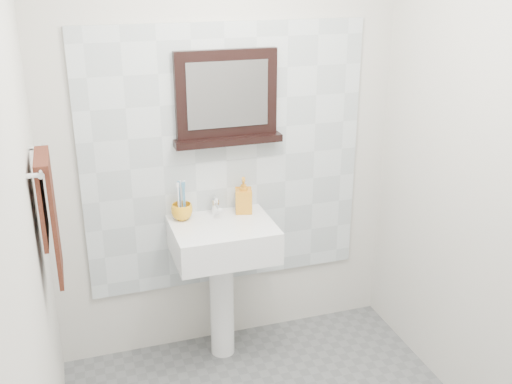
% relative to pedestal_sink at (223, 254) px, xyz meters
% --- Properties ---
extents(back_wall, '(2.00, 0.01, 2.50)m').
position_rel_pedestal_sink_xyz_m(back_wall, '(0.09, 0.23, 0.57)').
color(back_wall, silver).
rests_on(back_wall, ground).
extents(left_wall, '(0.01, 2.20, 2.50)m').
position_rel_pedestal_sink_xyz_m(left_wall, '(-0.91, -0.87, 0.57)').
color(left_wall, silver).
rests_on(left_wall, ground).
extents(right_wall, '(0.01, 2.20, 2.50)m').
position_rel_pedestal_sink_xyz_m(right_wall, '(1.09, -0.87, 0.57)').
color(right_wall, silver).
rests_on(right_wall, ground).
extents(splashback, '(1.60, 0.02, 1.50)m').
position_rel_pedestal_sink_xyz_m(splashback, '(0.09, 0.21, 0.47)').
color(splashback, silver).
rests_on(splashback, back_wall).
extents(pedestal_sink, '(0.55, 0.44, 0.96)m').
position_rel_pedestal_sink_xyz_m(pedestal_sink, '(0.00, 0.00, 0.00)').
color(pedestal_sink, white).
rests_on(pedestal_sink, ground).
extents(toothbrush_cup, '(0.13, 0.13, 0.09)m').
position_rel_pedestal_sink_xyz_m(toothbrush_cup, '(-0.19, 0.12, 0.23)').
color(toothbrush_cup, '#F0A51C').
rests_on(toothbrush_cup, pedestal_sink).
extents(toothbrushes, '(0.05, 0.04, 0.21)m').
position_rel_pedestal_sink_xyz_m(toothbrushes, '(-0.19, 0.12, 0.31)').
color(toothbrushes, white).
rests_on(toothbrushes, toothbrush_cup).
extents(soap_dispenser, '(0.11, 0.11, 0.20)m').
position_rel_pedestal_sink_xyz_m(soap_dispenser, '(0.16, 0.12, 0.29)').
color(soap_dispenser, '#D26318').
rests_on(soap_dispenser, pedestal_sink).
extents(framed_mirror, '(0.60, 0.11, 0.51)m').
position_rel_pedestal_sink_xyz_m(framed_mirror, '(0.09, 0.19, 0.82)').
color(framed_mirror, black).
rests_on(framed_mirror, back_wall).
extents(towel_bar, '(0.07, 0.40, 0.03)m').
position_rel_pedestal_sink_xyz_m(towel_bar, '(-0.86, -0.41, 0.76)').
color(towel_bar, silver).
rests_on(towel_bar, left_wall).
extents(hand_towel, '(0.06, 0.30, 0.55)m').
position_rel_pedestal_sink_xyz_m(hand_towel, '(-0.85, -0.41, 0.54)').
color(hand_towel, '#36170F').
rests_on(hand_towel, towel_bar).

